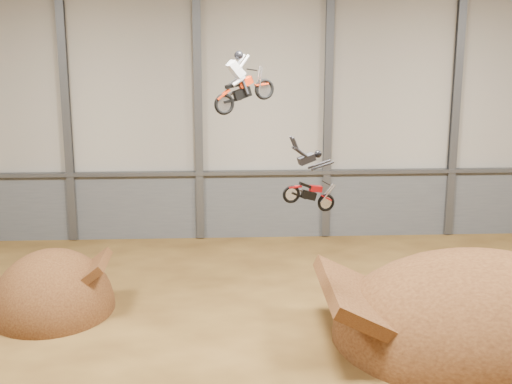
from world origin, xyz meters
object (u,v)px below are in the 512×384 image
landing_ramp (479,338)px  fmx_rider_b (307,175)px  takeoff_ramp (54,310)px  fmx_rider_a (247,76)px

landing_ramp → fmx_rider_b: fmx_rider_b is taller
takeoff_ramp → landing_ramp: (16.23, -3.42, 0.00)m
takeoff_ramp → fmx_rider_b: 12.20m
takeoff_ramp → fmx_rider_a: size_ratio=2.40×
landing_ramp → fmx_rider_a: size_ratio=4.61×
takeoff_ramp → fmx_rider_a: fmx_rider_a is taller
fmx_rider_a → fmx_rider_b: bearing=-68.7°
takeoff_ramp → fmx_rider_a: (7.76, -1.98, 9.45)m
landing_ramp → fmx_rider_b: bearing=-175.8°
fmx_rider_b → takeoff_ramp: bearing=143.8°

